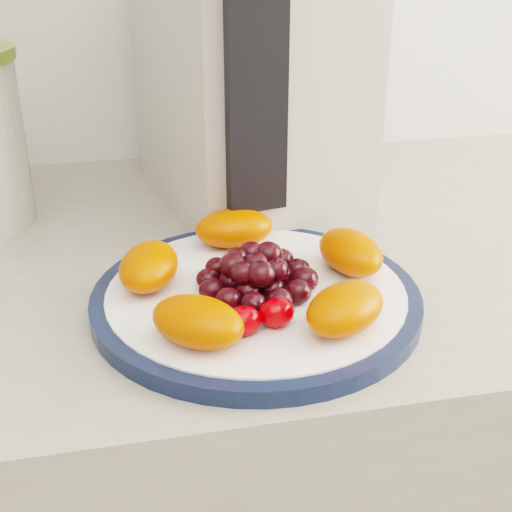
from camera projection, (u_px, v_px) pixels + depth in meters
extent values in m
cylinder|color=#101A36|center=(256.00, 299.00, 0.63)|extent=(0.29, 0.29, 0.01)
cylinder|color=white|center=(256.00, 298.00, 0.63)|extent=(0.26, 0.26, 0.02)
cube|color=#ACA396|center=(247.00, 56.00, 0.79)|extent=(0.24, 0.30, 0.34)
cube|color=black|center=(256.00, 81.00, 0.66)|extent=(0.06, 0.03, 0.25)
ellipsoid|color=#D93300|center=(350.00, 252.00, 0.65)|extent=(0.06, 0.09, 0.04)
ellipsoid|color=#D93300|center=(234.00, 228.00, 0.70)|extent=(0.08, 0.05, 0.04)
ellipsoid|color=#D93300|center=(149.00, 266.00, 0.62)|extent=(0.07, 0.09, 0.04)
ellipsoid|color=#D93300|center=(198.00, 322.00, 0.54)|extent=(0.09, 0.09, 0.04)
ellipsoid|color=#D93300|center=(345.00, 308.00, 0.56)|extent=(0.09, 0.09, 0.04)
ellipsoid|color=black|center=(256.00, 280.00, 0.62)|extent=(0.02, 0.02, 0.02)
ellipsoid|color=black|center=(280.00, 277.00, 0.62)|extent=(0.02, 0.02, 0.02)
ellipsoid|color=black|center=(263.00, 268.00, 0.64)|extent=(0.02, 0.02, 0.02)
ellipsoid|color=black|center=(240.00, 271.00, 0.63)|extent=(0.02, 0.02, 0.02)
ellipsoid|color=black|center=(231.00, 281.00, 0.62)|extent=(0.02, 0.02, 0.02)
ellipsoid|color=black|center=(248.00, 291.00, 0.60)|extent=(0.02, 0.02, 0.02)
ellipsoid|color=black|center=(273.00, 289.00, 0.61)|extent=(0.02, 0.02, 0.02)
ellipsoid|color=black|center=(298.00, 269.00, 0.64)|extent=(0.02, 0.02, 0.02)
ellipsoid|color=black|center=(281.00, 260.00, 0.65)|extent=(0.02, 0.02, 0.02)
ellipsoid|color=black|center=(258.00, 257.00, 0.66)|extent=(0.02, 0.02, 0.02)
ellipsoid|color=black|center=(235.00, 261.00, 0.65)|extent=(0.02, 0.02, 0.02)
ellipsoid|color=black|center=(217.00, 268.00, 0.64)|extent=(0.02, 0.02, 0.02)
ellipsoid|color=black|center=(208.00, 279.00, 0.62)|extent=(0.02, 0.02, 0.02)
ellipsoid|color=black|center=(212.00, 290.00, 0.60)|extent=(0.02, 0.02, 0.02)
ellipsoid|color=black|center=(228.00, 300.00, 0.59)|extent=(0.02, 0.02, 0.02)
ellipsoid|color=black|center=(253.00, 304.00, 0.58)|extent=(0.02, 0.02, 0.02)
ellipsoid|color=black|center=(279.00, 301.00, 0.59)|extent=(0.02, 0.02, 0.02)
ellipsoid|color=black|center=(298.00, 292.00, 0.60)|extent=(0.02, 0.02, 0.02)
ellipsoid|color=black|center=(305.00, 279.00, 0.62)|extent=(0.02, 0.02, 0.02)
ellipsoid|color=black|center=(256.00, 264.00, 0.61)|extent=(0.02, 0.02, 0.02)
ellipsoid|color=black|center=(269.00, 254.00, 0.63)|extent=(0.03, 0.03, 0.02)
ellipsoid|color=black|center=(251.00, 253.00, 0.63)|extent=(0.02, 0.02, 0.02)
ellipsoid|color=black|center=(236.00, 258.00, 0.62)|extent=(0.02, 0.02, 0.02)
ellipsoid|color=black|center=(233.00, 266.00, 0.61)|extent=(0.02, 0.02, 0.02)
ellipsoid|color=black|center=(243.00, 273.00, 0.60)|extent=(0.02, 0.02, 0.02)
ellipsoid|color=black|center=(261.00, 274.00, 0.59)|extent=(0.02, 0.02, 0.02)
ellipsoid|color=black|center=(276.00, 270.00, 0.60)|extent=(0.02, 0.02, 0.02)
ellipsoid|color=#F10002|center=(243.00, 321.00, 0.55)|extent=(0.03, 0.03, 0.02)
ellipsoid|color=#F10002|center=(277.00, 313.00, 0.57)|extent=(0.04, 0.03, 0.02)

